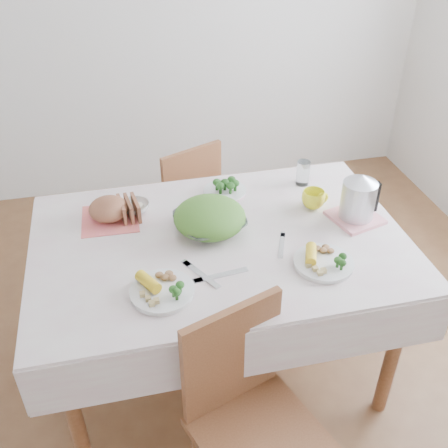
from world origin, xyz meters
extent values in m
plane|color=brown|center=(0.00, 0.00, 0.00)|extent=(3.60, 3.60, 0.00)
cube|color=brown|center=(0.00, 0.00, 0.38)|extent=(1.40, 0.90, 0.75)
cube|color=silver|center=(0.00, 0.00, 0.76)|extent=(1.50, 1.00, 0.01)
cube|color=brown|center=(-0.01, -0.68, 0.47)|extent=(0.50, 0.50, 0.87)
cube|color=brown|center=(-0.06, 0.84, 0.47)|extent=(0.49, 0.49, 0.82)
imported|color=white|center=(-0.03, 0.07, 0.80)|extent=(0.34, 0.34, 0.07)
cylinder|color=white|center=(-0.27, -0.27, 0.77)|extent=(0.27, 0.27, 0.02)
cylinder|color=white|center=(0.34, -0.25, 0.77)|extent=(0.32, 0.32, 0.02)
cylinder|color=beige|center=(0.10, 0.34, 0.77)|extent=(0.26, 0.26, 0.02)
cube|color=#EA665F|center=(-0.43, 0.24, 0.76)|extent=(0.24, 0.24, 0.00)
ellipsoid|color=brown|center=(-0.43, 0.24, 0.82)|extent=(0.21, 0.20, 0.10)
imported|color=white|center=(-0.31, 0.28, 0.78)|extent=(0.15, 0.15, 0.04)
imported|color=yellow|center=(0.45, 0.14, 0.80)|extent=(0.11, 0.11, 0.08)
cylinder|color=white|center=(0.47, 0.34, 0.83)|extent=(0.07, 0.07, 0.12)
cube|color=pink|center=(0.59, 0.01, 0.77)|extent=(0.24, 0.24, 0.02)
cylinder|color=#B2B5BA|center=(0.59, 0.01, 0.88)|extent=(0.19, 0.19, 0.20)
cube|color=silver|center=(-0.12, -0.20, 0.76)|extent=(0.12, 0.18, 0.00)
cube|color=silver|center=(0.23, -0.10, 0.76)|extent=(0.08, 0.16, 0.00)
cube|color=silver|center=(-0.05, -0.22, 0.76)|extent=(0.21, 0.05, 0.00)
camera|label=1|loc=(-0.36, -1.65, 2.03)|focal=42.00mm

